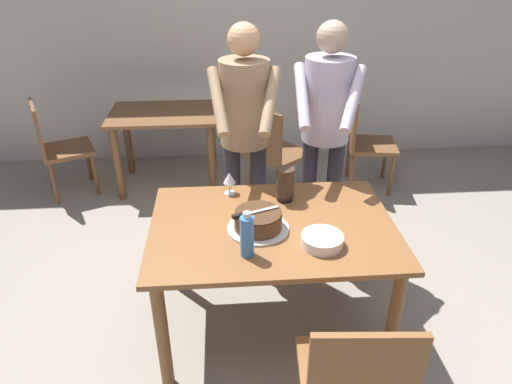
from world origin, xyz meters
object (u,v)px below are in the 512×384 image
main_dining_table (272,241)px  background_chair_1 (57,145)px  plate_stack (322,240)px  water_bottle (247,236)px  wine_glass_near (229,179)px  chair_near_side (353,381)px  cake_knife (246,214)px  cake_on_platter (258,221)px  person_cutting_cake (245,126)px  hurricane_lamp (285,184)px  person_standing_beside (326,122)px  background_table (166,129)px  background_chair_2 (273,150)px  background_chair_0 (364,139)px

main_dining_table → background_chair_1: bearing=133.6°
plate_stack → water_bottle: (-0.39, -0.05, 0.08)m
wine_glass_near → chair_near_side: chair_near_side is taller
cake_knife → plate_stack: (0.39, -0.15, -0.09)m
cake_on_platter → background_chair_1: background_chair_1 is taller
plate_stack → water_bottle: bearing=-172.3°
person_cutting_cake → chair_near_side: bearing=-76.4°
hurricane_lamp → background_chair_1: (-1.88, 1.60, -0.37)m
main_dining_table → person_standing_beside: 0.95m
cake_on_platter → wine_glass_near: bearing=109.1°
background_table → hurricane_lamp: bearing=-62.3°
cake_knife → person_cutting_cake: (0.04, 0.76, 0.21)m
cake_on_platter → water_bottle: (-0.07, -0.23, 0.06)m
background_table → background_chair_1: (-0.98, -0.12, -0.09)m
background_chair_2 → background_table: bearing=158.8°
background_chair_1 → background_chair_2: 1.97m
person_standing_beside → background_chair_1: person_standing_beside is taller
wine_glass_near → background_chair_0: (1.30, 1.42, -0.36)m
cake_knife → hurricane_lamp: bearing=52.9°
cake_knife → background_table: 2.17m
cake_knife → background_chair_1: (-1.62, 1.93, -0.37)m
person_cutting_cake → chair_near_side: 1.69m
main_dining_table → background_chair_1: size_ratio=1.51×
plate_stack → background_chair_1: 2.91m
person_cutting_cake → hurricane_lamp: bearing=-62.5°
main_dining_table → cake_knife: 0.28m
person_cutting_cake → background_table: 1.55m
cake_knife → main_dining_table: bearing=23.9°
background_table → water_bottle: bearing=-74.2°
person_cutting_cake → background_chair_1: size_ratio=1.91×
main_dining_table → water_bottle: 0.39m
water_bottle → hurricane_lamp: (0.26, 0.54, -0.01)m
person_standing_beside → background_chair_2: size_ratio=1.91×
background_table → cake_on_platter: bearing=-70.7°
main_dining_table → person_cutting_cake: 0.82m
person_cutting_cake → cake_on_platter: bearing=-87.7°
person_cutting_cake → background_chair_2: size_ratio=1.91×
person_cutting_cake → background_chair_2: (0.30, 0.92, -0.58)m
background_chair_1 → cake_on_platter: bearing=-48.5°
main_dining_table → cake_knife: size_ratio=5.23×
cake_knife → chair_near_side: size_ratio=0.29×
person_standing_beside → background_chair_0: 1.38m
cake_knife → water_bottle: water_bottle is taller
wine_glass_near → background_chair_1: (-1.55, 1.49, -0.36)m
main_dining_table → hurricane_lamp: bearing=69.1°
plate_stack → background_table: 2.44m
chair_near_side → background_chair_1: (-2.03, 2.72, 0.00)m
background_chair_0 → wine_glass_near: bearing=-132.4°
water_bottle → background_chair_1: 2.71m
water_bottle → chair_near_side: (0.42, -0.58, -0.37)m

